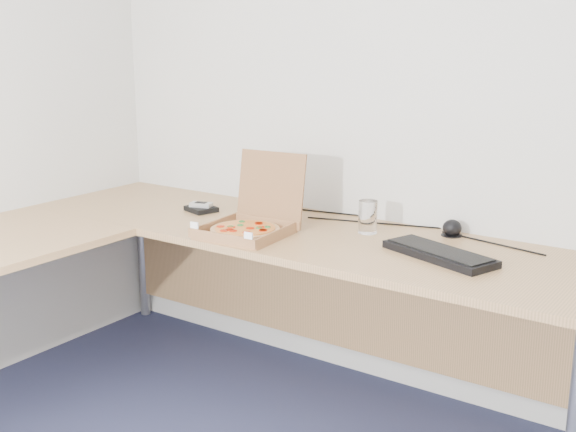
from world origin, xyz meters
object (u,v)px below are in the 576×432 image
Objects in this scene: wallet at (201,209)px; pizza_box at (248,226)px; keyboard at (439,254)px; desk at (163,249)px; drinking_glass at (368,217)px.

pizza_box is at bearing -8.06° from wallet.
desk is at bearing -137.55° from keyboard.
desk is at bearing -134.17° from pizza_box.
pizza_box reaches higher than keyboard.
pizza_box is at bearing -141.76° from drinking_glass.
drinking_glass is 0.40m from keyboard.
desk is 5.86× the size of keyboard.
keyboard is at bearing 22.93° from desk.
desk is 0.34m from pizza_box.
drinking_glass is at bearing 43.28° from desk.
keyboard is (0.37, -0.15, -0.05)m from drinking_glass.
wallet is (-0.42, 0.20, -0.03)m from pizza_box.
drinking_glass is 0.31× the size of keyboard.
wallet is at bearing -162.92° from keyboard.
desk is 0.50m from wallet.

